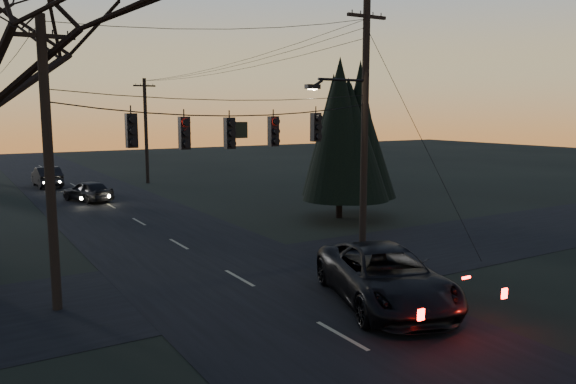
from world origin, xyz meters
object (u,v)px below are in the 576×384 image
suv_near (385,277)px  sedan_oncoming_a (88,191)px  utility_pole_far_r (148,183)px  utility_pole_left (58,309)px  utility_pole_right (362,258)px  sedan_oncoming_b (47,177)px  evergreen_right (340,130)px

suv_near → sedan_oncoming_a: bearing=116.7°
utility_pole_far_r → sedan_oncoming_a: size_ratio=2.09×
utility_pole_left → utility_pole_right: bearing=0.0°
utility_pole_left → sedan_oncoming_b: utility_pole_left is taller
suv_near → utility_pole_left: bearing=170.5°
evergreen_right → sedan_oncoming_a: size_ratio=2.08×
sedan_oncoming_b → utility_pole_far_r: bearing=164.9°
sedan_oncoming_b → sedan_oncoming_a: bearing=95.5°
utility_pole_far_r → suv_near: (-2.90, -32.68, 0.86)m
utility_pole_right → utility_pole_far_r: 28.00m
utility_pole_left → evergreen_right: bearing=25.2°
utility_pole_right → utility_pole_left: 11.50m
sedan_oncoming_a → utility_pole_left: bearing=56.5°
sedan_oncoming_a → evergreen_right: bearing=109.8°
utility_pole_right → suv_near: utility_pole_right is taller
utility_pole_right → evergreen_right: 9.88m
utility_pole_left → sedan_oncoming_b: bearing=82.2°
evergreen_right → sedan_oncoming_a: bearing=129.2°
utility_pole_far_r → sedan_oncoming_b: bearing=166.4°
utility_pole_right → suv_near: size_ratio=1.61×
evergreen_right → utility_pole_left: bearing=-154.8°
utility_pole_right → suv_near: (-2.90, -4.68, 0.86)m
utility_pole_right → sedan_oncoming_a: bearing=107.1°
utility_pole_right → sedan_oncoming_a: 21.48m
utility_pole_far_r → evergreen_right: evergreen_right is taller
evergreen_right → suv_near: (-7.25, -12.13, -3.96)m
utility_pole_right → sedan_oncoming_b: (-7.44, 29.80, 0.78)m
utility_pole_right → evergreen_right: evergreen_right is taller
utility_pole_right → utility_pole_far_r: bearing=90.0°
utility_pole_far_r → sedan_oncoming_b: (-7.44, 1.80, 0.78)m
utility_pole_right → utility_pole_left: utility_pole_right is taller
suv_near → sedan_oncoming_a: (-3.40, 25.20, -0.17)m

